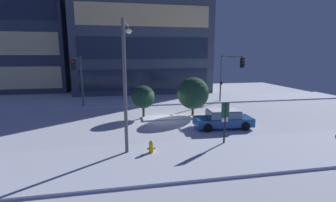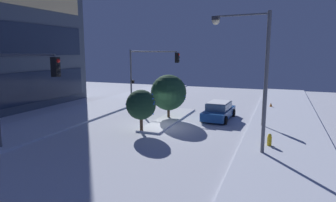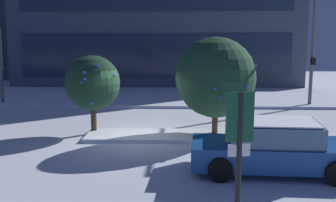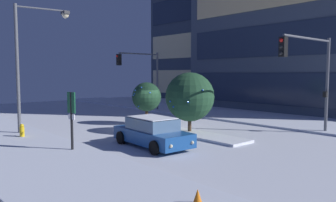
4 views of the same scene
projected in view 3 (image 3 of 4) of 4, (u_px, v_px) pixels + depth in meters
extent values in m
plane|color=silver|center=(137.00, 139.00, 15.56)|extent=(52.00, 52.00, 0.00)
cube|color=silver|center=(153.00, 99.00, 24.15)|extent=(52.00, 5.20, 0.14)
cube|color=silver|center=(207.00, 136.00, 15.75)|extent=(9.00, 1.80, 0.14)
cube|color=#232D42|center=(156.00, 55.00, 29.06)|extent=(18.57, 0.10, 2.98)
cube|color=#19478C|center=(273.00, 154.00, 11.92)|extent=(4.67, 2.11, 0.66)
cube|color=slate|center=(274.00, 133.00, 11.81)|extent=(2.56, 1.81, 0.60)
cube|color=white|center=(274.00, 121.00, 11.76)|extent=(2.37, 1.69, 0.04)
cylinder|color=black|center=(319.00, 153.00, 12.73)|extent=(0.67, 0.26, 0.66)
cylinder|color=black|center=(218.00, 150.00, 12.99)|extent=(0.67, 0.26, 0.66)
cylinder|color=black|center=(220.00, 170.00, 11.17)|extent=(0.67, 0.26, 0.66)
cylinder|color=#565960|center=(312.00, 51.00, 21.63)|extent=(0.18, 0.18, 5.80)
cube|color=black|center=(313.00, 61.00, 21.50)|extent=(0.20, 0.24, 0.36)
cylinder|color=black|center=(239.00, 163.00, 8.28)|extent=(0.12, 0.12, 2.82)
cube|color=#144C2D|center=(240.00, 117.00, 8.12)|extent=(0.55, 0.15, 0.97)
cube|color=white|center=(239.00, 150.00, 8.23)|extent=(0.44, 0.12, 0.24)
cylinder|color=#473323|center=(94.00, 120.00, 16.32)|extent=(0.22, 0.22, 1.09)
sphere|color=#193823|center=(93.00, 83.00, 16.08)|extent=(2.10, 2.10, 2.10)
sphere|color=blue|center=(97.00, 66.00, 15.25)|extent=(0.10, 0.10, 0.10)
sphere|color=blue|center=(84.00, 73.00, 15.08)|extent=(0.10, 0.10, 0.10)
sphere|color=blue|center=(92.00, 103.00, 15.35)|extent=(0.10, 0.10, 0.10)
sphere|color=blue|center=(90.00, 79.00, 17.08)|extent=(0.10, 0.10, 0.10)
sphere|color=blue|center=(82.00, 82.00, 15.04)|extent=(0.10, 0.10, 0.10)
sphere|color=blue|center=(103.00, 68.00, 16.89)|extent=(0.10, 0.10, 0.10)
sphere|color=blue|center=(85.00, 79.00, 15.03)|extent=(0.10, 0.10, 0.10)
sphere|color=blue|center=(115.00, 75.00, 15.59)|extent=(0.10, 0.10, 0.10)
cylinder|color=#473323|center=(215.00, 124.00, 15.91)|extent=(0.22, 0.22, 0.98)
sphere|color=#1E4228|center=(216.00, 77.00, 15.61)|extent=(2.98, 2.98, 2.98)
sphere|color=blue|center=(221.00, 97.00, 14.30)|extent=(0.10, 0.10, 0.10)
sphere|color=blue|center=(247.00, 87.00, 14.50)|extent=(0.10, 0.10, 0.10)
sphere|color=blue|center=(215.00, 88.00, 14.18)|extent=(0.10, 0.10, 0.10)
sphere|color=blue|center=(211.00, 105.00, 16.69)|extent=(0.10, 0.10, 0.10)
sphere|color=blue|center=(255.00, 65.00, 15.13)|extent=(0.10, 0.10, 0.10)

